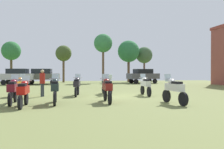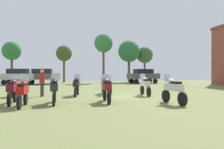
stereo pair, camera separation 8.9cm
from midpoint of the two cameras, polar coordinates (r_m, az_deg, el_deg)
The scene contains 19 objects.
ground_plane at distance 15.99m, azimuth 0.53°, elevation -5.18°, with size 44.00×52.00×0.02m.
motorcycle_1 at distance 16.09m, azimuth -8.58°, elevation -2.53°, with size 0.63×2.23×1.47m.
motorcycle_3 at distance 16.28m, azimuth 7.91°, elevation -2.50°, with size 0.62×2.12×1.48m.
motorcycle_4 at distance 12.28m, azimuth 14.52°, elevation -3.49°, with size 0.65×2.16×1.50m.
motorcycle_5 at distance 12.53m, azimuth -1.36°, elevation -3.38°, with size 0.62×2.23×1.50m.
motorcycle_6 at distance 12.29m, azimuth -13.76°, elevation -3.46°, with size 0.62×2.17×1.51m.
motorcycle_7 at distance 17.01m, azimuth -1.41°, elevation -2.40°, with size 0.66×2.16×1.44m.
motorcycle_8 at distance 16.82m, azimuth -21.71°, elevation -2.41°, with size 0.71×2.23×1.48m.
motorcycle_11 at distance 12.88m, azimuth -22.93°, elevation -3.34°, with size 0.62×2.28×1.48m.
motorcycle_12 at distance 11.66m, azimuth -20.74°, elevation -3.87°, with size 0.62×2.11×1.44m.
car_1 at distance 33.07m, azimuth 7.40°, elevation -0.12°, with size 4.58×2.65×2.00m.
car_2 at distance 31.60m, azimuth -16.60°, elevation -0.18°, with size 4.42×2.11×2.00m.
car_3 at distance 31.75m, azimuth -21.84°, elevation -0.19°, with size 4.52×2.41×2.00m.
person_1 at distance 16.08m, azimuth -16.58°, elevation -1.47°, with size 0.45×0.45×1.76m.
tree_1 at distance 38.30m, azimuth -23.17°, elevation 5.18°, with size 2.78×2.78×6.12m.
tree_2 at distance 36.76m, azimuth -11.66°, elevation 4.91°, with size 2.41×2.41×5.62m.
tree_3 at distance 37.61m, azimuth 3.94°, elevation 5.53°, with size 3.42×3.42×6.56m.
tree_4 at distance 38.96m, azimuth 7.70°, elevation 4.59°, with size 2.66×2.66×5.66m.
tree_6 at distance 36.28m, azimuth -2.23°, elevation 7.41°, with size 2.81×2.81×7.37m.
Camera 1 is at (-2.90, -15.64, 1.64)m, focal length 37.97 mm.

